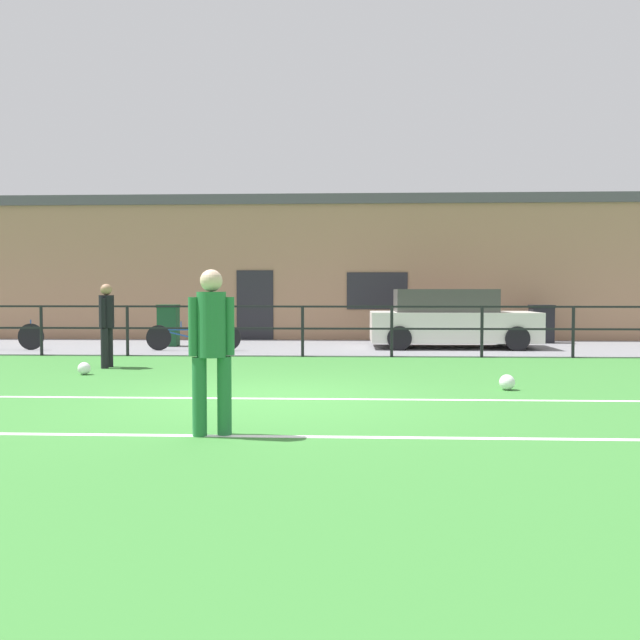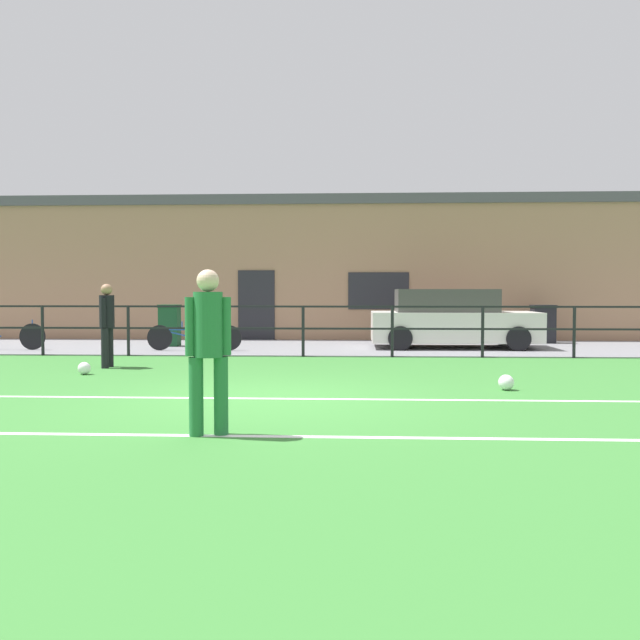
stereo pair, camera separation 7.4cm
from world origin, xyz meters
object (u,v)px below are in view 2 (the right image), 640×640
soccer_ball_match (84,368)px  bicycle_parked_0 (194,337)px  player_goalkeeper (107,320)px  trash_bin_1 (170,325)px  parked_car_red (451,320)px  bicycle_parked_1 (1,336)px  trash_bin_0 (543,324)px  soccer_ball_spare (506,382)px  player_striker (208,341)px

soccer_ball_match → bicycle_parked_0: (0.84, 4.68, 0.24)m
player_goalkeeper → trash_bin_1: size_ratio=1.46×
parked_car_red → bicycle_parked_0: bearing=-169.8°
bicycle_parked_1 → trash_bin_0: size_ratio=2.09×
bicycle_parked_1 → trash_bin_1: trash_bin_1 is taller
parked_car_red → bicycle_parked_0: size_ratio=1.80×
player_goalkeeper → soccer_ball_spare: size_ratio=6.98×
player_goalkeeper → bicycle_parked_0: (0.83, 3.59, -0.57)m
parked_car_red → bicycle_parked_1: 11.34m
player_goalkeeper → soccer_ball_spare: (7.00, -2.63, -0.80)m
bicycle_parked_0 → trash_bin_0: size_ratio=2.19×
soccer_ball_match → soccer_ball_spare: soccer_ball_spare is taller
soccer_ball_match → bicycle_parked_1: (-4.01, 4.68, 0.25)m
soccer_ball_spare → bicycle_parked_0: (-6.18, 6.21, 0.23)m
bicycle_parked_1 → trash_bin_1: size_ratio=2.03×
bicycle_parked_1 → player_goalkeeper: bearing=-41.7°
soccer_ball_spare → trash_bin_1: trash_bin_1 is taller
parked_car_red → bicycle_parked_1: size_ratio=1.88×
player_goalkeeper → bicycle_parked_0: bearing=168.6°
soccer_ball_spare → parked_car_red: (0.25, 7.37, 0.62)m
player_striker → soccer_ball_match: size_ratio=7.65×
parked_car_red → trash_bin_1: bearing=178.9°
player_striker → trash_bin_1: 11.37m
trash_bin_1 → soccer_ball_match: bearing=-88.8°
soccer_ball_match → soccer_ball_spare: bearing=-12.3°
bicycle_parked_0 → trash_bin_0: 9.69m
trash_bin_0 → bicycle_parked_0: bearing=-162.5°
parked_car_red → trash_bin_0: (2.81, 1.76, -0.18)m
player_goalkeeper → trash_bin_1: (-0.14, 4.89, -0.34)m
soccer_ball_spare → trash_bin_0: trash_bin_0 is taller
bicycle_parked_0 → trash_bin_0: trash_bin_0 is taller
soccer_ball_spare → bicycle_parked_1: 12.66m
trash_bin_0 → trash_bin_1: trash_bin_1 is taller
player_striker → bicycle_parked_0: size_ratio=0.72×
player_goalkeeper → bicycle_parked_1: (-4.02, 3.59, -0.55)m
player_goalkeeper → bicycle_parked_1: size_ratio=0.72×
parked_car_red → trash_bin_1: 7.39m
soccer_ball_match → player_striker: bearing=-56.0°
player_striker → trash_bin_0: player_striker is taller
trash_bin_0 → trash_bin_1: 10.33m
parked_car_red → trash_bin_1: (-7.39, 0.14, -0.16)m
player_striker → soccer_ball_match: 5.92m
player_goalkeeper → bicycle_parked_0: 3.73m
player_striker → player_goalkeeper: bearing=-77.3°
soccer_ball_spare → bicycle_parked_0: bearing=134.8°
player_striker → trash_bin_0: 14.20m
player_goalkeeper → trash_bin_1: 4.90m
bicycle_parked_1 → trash_bin_1: 4.10m
player_striker → soccer_ball_spare: (3.74, 3.32, -0.84)m
bicycle_parked_0 → trash_bin_1: size_ratio=2.13×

